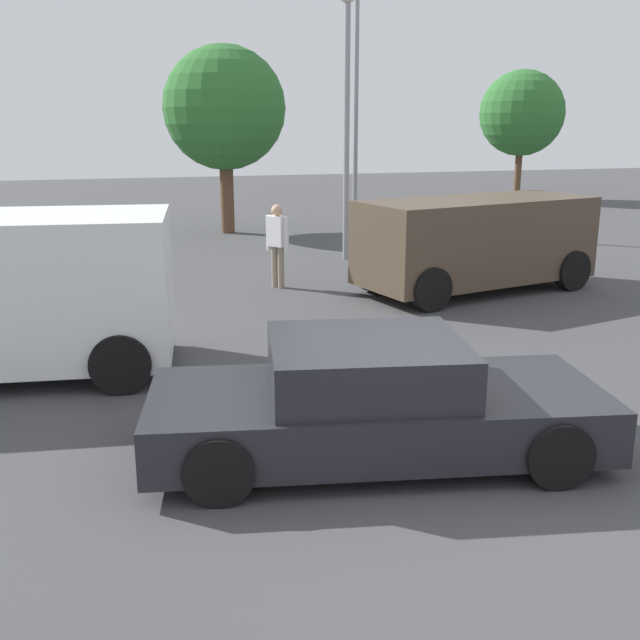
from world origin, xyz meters
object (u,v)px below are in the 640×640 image
pedestrian (277,239)px  dog (386,339)px  sedan_foreground (373,402)px  light_post_near (356,69)px  light_post_mid (347,76)px  suv_dark (476,241)px

pedestrian → dog: bearing=-119.8°
sedan_foreground → light_post_near: (5.07, 15.46, 4.19)m
light_post_mid → sedan_foreground: bearing=-106.7°
sedan_foreground → light_post_mid: (3.21, 10.67, 3.72)m
suv_dark → light_post_mid: 5.44m
dog → pedestrian: bearing=-57.5°
sedan_foreground → pedestrian: (0.87, 7.95, 0.44)m
light_post_near → dog: bearing=-106.9°
pedestrian → light_post_near: size_ratio=0.24×
pedestrian → light_post_mid: (2.34, 2.72, 3.28)m
light_post_near → light_post_mid: light_post_near is taller
dog → suv_dark: suv_dark is taller
sedan_foreground → dog: (1.31, 3.03, -0.30)m
sedan_foreground → pedestrian: size_ratio=2.82×
suv_dark → light_post_mid: light_post_mid is taller
pedestrian → light_post_near: 9.39m
sedan_foreground → light_post_mid: size_ratio=0.75×
dog → suv_dark: 4.81m
pedestrian → light_post_near: (4.20, 7.51, 3.75)m
sedan_foreground → suv_dark: 7.96m
pedestrian → light_post_mid: 4.86m
suv_dark → light_post_near: 9.69m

